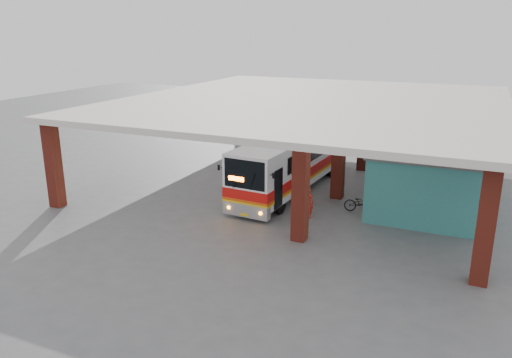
{
  "coord_description": "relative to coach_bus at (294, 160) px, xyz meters",
  "views": [
    {
      "loc": [
        9.28,
        -21.56,
        8.61
      ],
      "look_at": [
        -0.35,
        0.0,
        1.44
      ],
      "focal_mm": 35.0,
      "sensor_mm": 36.0,
      "label": 1
    }
  ],
  "objects": [
    {
      "name": "brick_columns",
      "position": [
        1.07,
        1.47,
        0.54
      ],
      "size": [
        20.1,
        21.6,
        4.35
      ],
      "color": "maroon",
      "rests_on": "ground"
    },
    {
      "name": "canopy_roof",
      "position": [
        0.14,
        2.97,
        2.86
      ],
      "size": [
        21.0,
        23.0,
        0.3
      ],
      "primitive_type": "cube",
      "color": "beige",
      "rests_on": "brick_columns"
    },
    {
      "name": "pedestrian",
      "position": [
        2.13,
        -3.91,
        -0.88
      ],
      "size": [
        0.57,
        0.39,
        1.51
      ],
      "primitive_type": "imported",
      "rotation": [
        0.0,
        0.0,
        3.2
      ],
      "color": "red",
      "rests_on": "ground"
    },
    {
      "name": "motorcycle",
      "position": [
        4.34,
        -2.15,
        -1.17
      ],
      "size": [
        1.85,
        0.88,
        0.93
      ],
      "primitive_type": "imported",
      "rotation": [
        0.0,
        0.0,
        1.72
      ],
      "color": "black",
      "rests_on": "ground"
    },
    {
      "name": "shop_building",
      "position": [
        7.13,
        0.47,
        -0.07
      ],
      "size": [
        5.2,
        8.2,
        3.11
      ],
      "color": "#2F7777",
      "rests_on": "ground"
    },
    {
      "name": "red_chair",
      "position": [
        4.14,
        5.0,
        -1.25
      ],
      "size": [
        0.54,
        0.54,
        0.84
      ],
      "rotation": [
        0.0,
        0.0,
        0.24
      ],
      "color": "red",
      "rests_on": "ground"
    },
    {
      "name": "coach_bus",
      "position": [
        0.0,
        0.0,
        0.0
      ],
      "size": [
        3.15,
        11.44,
        3.29
      ],
      "rotation": [
        0.0,
        0.0,
        -0.07
      ],
      "color": "white",
      "rests_on": "ground"
    },
    {
      "name": "ground",
      "position": [
        -0.36,
        -3.53,
        -1.64
      ],
      "size": [
        90.0,
        90.0,
        0.0
      ],
      "primitive_type": "plane",
      "color": "#515154",
      "rests_on": "ground"
    }
  ]
}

